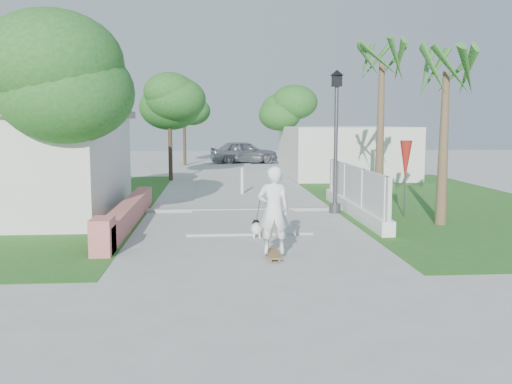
{
  "coord_description": "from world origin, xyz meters",
  "views": [
    {
      "loc": [
        -0.9,
        -12.04,
        2.84
      ],
      "look_at": [
        0.15,
        2.1,
        1.1
      ],
      "focal_mm": 40.0,
      "sensor_mm": 36.0,
      "label": 1
    }
  ],
  "objects": [
    {
      "name": "palm_near",
      "position": [
        5.4,
        3.2,
        3.95
      ],
      "size": [
        1.8,
        1.8,
        4.7
      ],
      "color": "brown",
      "rests_on": "ground"
    },
    {
      "name": "parked_car",
      "position": [
        1.2,
        27.2,
        0.79
      ],
      "size": [
        4.89,
        2.63,
        1.58
      ],
      "primitive_type": "imported",
      "rotation": [
        0.0,
        0.0,
        1.74
      ],
      "color": "#A7AAAF",
      "rests_on": "ground"
    },
    {
      "name": "patio_umbrella",
      "position": [
        4.8,
        4.5,
        1.69
      ],
      "size": [
        0.36,
        0.36,
        2.3
      ],
      "color": "#59595E",
      "rests_on": "ground"
    },
    {
      "name": "path_strip",
      "position": [
        0.0,
        20.0,
        0.03
      ],
      "size": [
        3.2,
        36.0,
        0.06
      ],
      "primitive_type": "cube",
      "color": "#B7B7B2",
      "rests_on": "ground"
    },
    {
      "name": "dog",
      "position": [
        0.14,
        1.81,
        0.24
      ],
      "size": [
        0.29,
        0.64,
        0.44
      ],
      "rotation": [
        0.0,
        0.0,
        0.01
      ],
      "color": "white",
      "rests_on": "ground"
    },
    {
      "name": "tree_path_far",
      "position": [
        -2.78,
        25.98,
        3.82
      ],
      "size": [
        3.2,
        3.2,
        5.17
      ],
      "color": "#4C3826",
      "rests_on": "ground"
    },
    {
      "name": "pink_wall",
      "position": [
        -3.3,
        3.55,
        0.31
      ],
      "size": [
        0.45,
        8.2,
        0.8
      ],
      "color": "#C36764",
      "rests_on": "ground"
    },
    {
      "name": "skateboarder",
      "position": [
        0.27,
        -0.09,
        0.96
      ],
      "size": [
        0.67,
        2.89,
        1.94
      ],
      "rotation": [
        0.0,
        0.0,
        3.14
      ],
      "color": "olive",
      "rests_on": "ground"
    },
    {
      "name": "palm_far",
      "position": [
        4.6,
        6.5,
        4.48
      ],
      "size": [
        1.8,
        1.8,
        5.3
      ],
      "color": "brown",
      "rests_on": "ground"
    },
    {
      "name": "curb",
      "position": [
        0.0,
        6.0,
        0.05
      ],
      "size": [
        6.5,
        0.25,
        0.1
      ],
      "primitive_type": "cube",
      "color": "#999993",
      "rests_on": "ground"
    },
    {
      "name": "tree_left_near",
      "position": [
        -4.48,
        2.98,
        3.82
      ],
      "size": [
        3.6,
        3.6,
        5.28
      ],
      "color": "#4C3826",
      "rests_on": "ground"
    },
    {
      "name": "street_lamp",
      "position": [
        2.9,
        5.5,
        2.43
      ],
      "size": [
        0.44,
        0.44,
        4.44
      ],
      "color": "#59595E",
      "rests_on": "ground"
    },
    {
      "name": "lattice_fence",
      "position": [
        3.4,
        5.0,
        0.54
      ],
      "size": [
        0.35,
        7.0,
        1.5
      ],
      "color": "white",
      "rests_on": "ground"
    },
    {
      "name": "tree_path_left",
      "position": [
        -2.98,
        15.98,
        3.82
      ],
      "size": [
        3.4,
        3.4,
        5.23
      ],
      "color": "#4C3826",
      "rests_on": "ground"
    },
    {
      "name": "grass_right",
      "position": [
        7.0,
        8.0,
        0.01
      ],
      "size": [
        8.0,
        20.0,
        0.01
      ],
      "primitive_type": "cube",
      "color": "#276A21",
      "rests_on": "ground"
    },
    {
      "name": "tree_left_mid",
      "position": [
        -5.48,
        8.48,
        3.5
      ],
      "size": [
        3.2,
        3.2,
        4.85
      ],
      "color": "#4C3826",
      "rests_on": "ground"
    },
    {
      "name": "grass_left",
      "position": [
        -7.0,
        8.0,
        0.01
      ],
      "size": [
        8.0,
        20.0,
        0.01
      ],
      "primitive_type": "cube",
      "color": "#276A21",
      "rests_on": "ground"
    },
    {
      "name": "ground",
      "position": [
        0.0,
        0.0,
        0.0
      ],
      "size": [
        90.0,
        90.0,
        0.0
      ],
      "primitive_type": "plane",
      "color": "#B7B7B2",
      "rests_on": "ground"
    },
    {
      "name": "building_right",
      "position": [
        6.0,
        18.0,
        1.3
      ],
      "size": [
        6.0,
        8.0,
        2.6
      ],
      "primitive_type": "cube",
      "color": "silver",
      "rests_on": "ground"
    },
    {
      "name": "tree_path_right",
      "position": [
        3.22,
        19.98,
        3.49
      ],
      "size": [
        3.0,
        3.0,
        4.79
      ],
      "color": "#4C3826",
      "rests_on": "ground"
    },
    {
      "name": "bollard",
      "position": [
        0.2,
        10.0,
        0.58
      ],
      "size": [
        0.14,
        0.14,
        1.09
      ],
      "color": "white",
      "rests_on": "ground"
    }
  ]
}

